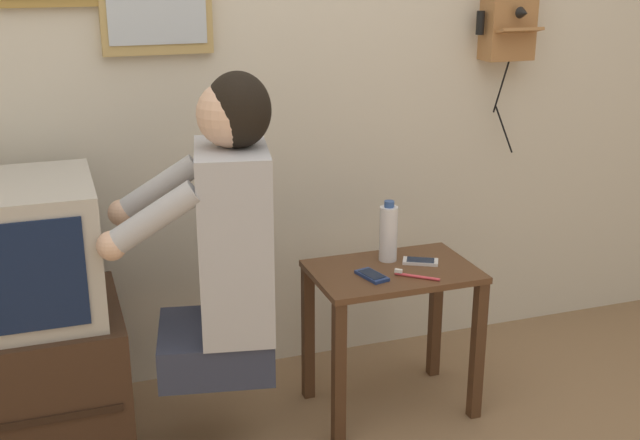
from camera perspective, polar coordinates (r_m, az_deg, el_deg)
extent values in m
cube|color=beige|center=(3.00, -3.99, 12.34)|extent=(6.80, 0.05, 2.55)
cube|color=#51331E|center=(2.82, 5.22, -3.68)|extent=(0.57, 0.38, 0.02)
cube|color=#452B1A|center=(2.71, 1.35, -10.96)|extent=(0.04, 0.04, 0.52)
cube|color=#452B1A|center=(2.91, 11.14, -9.11)|extent=(0.04, 0.04, 0.52)
cube|color=#452B1A|center=(2.98, -0.86, -8.06)|extent=(0.04, 0.04, 0.52)
cube|color=#452B1A|center=(3.17, 8.20, -6.60)|extent=(0.04, 0.04, 0.52)
cube|color=#2D3347|center=(2.66, -7.43, -8.88)|extent=(0.42, 0.41, 0.14)
cube|color=#ADADB2|center=(2.52, -6.13, -1.38)|extent=(0.28, 0.40, 0.59)
sphere|color=#DBAD8E|center=(2.41, -6.45, 7.49)|extent=(0.20, 0.20, 0.20)
ellipsoid|color=black|center=(2.41, -5.86, 7.80)|extent=(0.24, 0.24, 0.23)
cylinder|color=#ADADB2|center=(2.33, -11.78, 0.10)|extent=(0.29, 0.13, 0.22)
cylinder|color=#ADADB2|center=(2.63, -11.43, 2.20)|extent=(0.29, 0.13, 0.22)
sphere|color=#DBAD8E|center=(2.37, -14.60, -1.78)|extent=(0.09, 0.09, 0.09)
sphere|color=#DBAD8E|center=(2.66, -13.94, 0.50)|extent=(0.09, 0.09, 0.09)
cube|color=#382316|center=(2.82, -20.36, -11.03)|extent=(0.65, 0.55, 0.51)
cube|color=black|center=(2.57, -20.46, -13.47)|extent=(0.58, 0.01, 0.02)
cube|color=#ADA89E|center=(2.64, -21.51, -2.06)|extent=(0.55, 0.49, 0.42)
cube|color=#0C1938|center=(2.41, -21.66, -4.04)|extent=(0.45, 0.01, 0.33)
cube|color=#9E6B3D|center=(3.30, 13.26, 13.83)|extent=(0.20, 0.11, 0.32)
cube|color=#9E6B3D|center=(3.24, 14.01, 12.96)|extent=(0.18, 0.07, 0.03)
cone|color=black|center=(3.21, 14.30, 14.07)|extent=(0.04, 0.05, 0.04)
cylinder|color=black|center=(3.24, 11.33, 13.59)|extent=(0.03, 0.03, 0.09)
cylinder|color=black|center=(3.31, 12.78, 9.28)|extent=(0.04, 0.04, 0.22)
cylinder|color=black|center=(3.36, 12.95, 6.28)|extent=(0.07, 0.06, 0.19)
cube|color=navy|center=(2.73, 3.71, -3.97)|extent=(0.09, 0.13, 0.01)
cube|color=black|center=(2.73, 3.71, -3.85)|extent=(0.07, 0.11, 0.00)
cube|color=silver|center=(2.87, 7.16, -2.95)|extent=(0.14, 0.11, 0.01)
cube|color=black|center=(2.87, 7.16, -2.83)|extent=(0.11, 0.09, 0.00)
cylinder|color=silver|center=(2.86, 4.89, -0.98)|extent=(0.06, 0.06, 0.20)
cylinder|color=#2D4C8C|center=(2.82, 4.95, 1.14)|extent=(0.04, 0.04, 0.02)
cylinder|color=#D83F4C|center=(2.74, 6.93, -4.01)|extent=(0.13, 0.11, 0.01)
cube|color=white|center=(2.75, 5.60, -3.62)|extent=(0.03, 0.03, 0.01)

